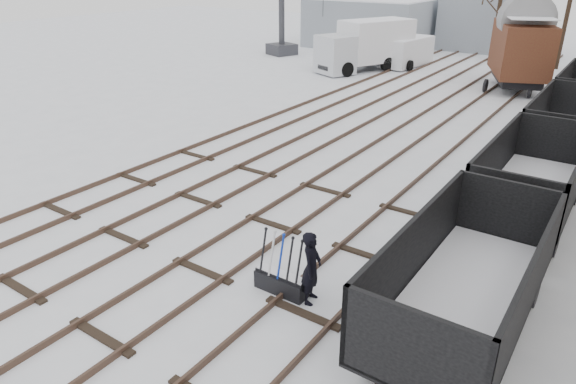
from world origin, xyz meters
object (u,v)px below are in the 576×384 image
lorry (367,45)px  crane (283,22)px  worker (311,268)px  freight_wagon_a (463,297)px  panel_van (407,51)px  box_van_wagon (521,47)px  ground_frame (281,281)px

lorry → crane: bearing=-171.5°
worker → freight_wagon_a: (3.13, 0.76, 0.05)m
panel_van → lorry: bearing=-112.8°
freight_wagon_a → lorry: 28.16m
freight_wagon_a → box_van_wagon: (-4.26, 24.08, 1.55)m
ground_frame → lorry: bearing=112.8°
ground_frame → worker: worker is taller
freight_wagon_a → lorry: (-14.28, 24.26, 0.82)m
ground_frame → box_van_wagon: bearing=91.2°
freight_wagon_a → lorry: bearing=120.5°
freight_wagon_a → panel_van: freight_wagon_a is taller
freight_wagon_a → crane: 35.22m
ground_frame → box_van_wagon: 25.04m
worker → freight_wagon_a: freight_wagon_a is taller
ground_frame → box_van_wagon: size_ratio=0.24×
panel_van → crane: bearing=-169.5°
ground_frame → crane: bearing=125.2°
lorry → crane: (-8.72, 2.37, 0.83)m
ground_frame → panel_van: panel_van is taller
freight_wagon_a → box_van_wagon: bearing=100.0°
freight_wagon_a → lorry: size_ratio=0.76×
crane → freight_wagon_a: bearing=-28.5°
ground_frame → lorry: lorry is taller
panel_van → crane: 10.58m
box_van_wagon → crane: bearing=150.7°
freight_wagon_a → box_van_wagon: 24.50m
lorry → crane: size_ratio=0.80×
worker → freight_wagon_a: bearing=-91.6°
lorry → box_van_wagon: bearing=22.7°
ground_frame → panel_van: size_ratio=0.31×
worker → box_van_wagon: 24.91m
freight_wagon_a → box_van_wagon: size_ratio=0.95×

